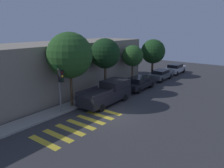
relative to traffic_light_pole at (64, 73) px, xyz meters
name	(u,v)px	position (x,y,z in m)	size (l,w,h in m)	color
ground_plane	(112,116)	(1.60, -3.37, -3.23)	(60.00, 60.00, 0.00)	#333335
sidewalk	(75,104)	(1.60, 0.65, -3.16)	(26.00, 1.62, 0.14)	gray
building_row	(43,71)	(1.60, 4.86, -0.67)	(26.00, 6.00, 5.11)	gray
crosswalk	(81,124)	(-0.92, -2.57, -3.23)	(6.57, 2.60, 0.00)	gold
traffic_light_pole	(64,73)	(0.00, 0.00, 0.00)	(2.15, 0.56, 4.71)	slate
pickup_truck	(107,93)	(3.79, -1.27, -2.29)	(5.37, 2.05, 1.89)	black
sedan_near_corner	(139,83)	(9.41, -1.27, -2.51)	(4.61, 1.83, 1.36)	black
sedan_middle	(161,74)	(14.93, -1.27, -2.53)	(4.32, 1.75, 1.30)	#4C5156
sedan_far_end	(175,68)	(19.99, -1.27, -2.49)	(4.39, 1.77, 1.38)	#B7BABF
tree_near_corner	(70,55)	(1.14, 0.49, 1.17)	(3.70, 3.70, 6.25)	#4C3823
tree_midblock	(105,54)	(5.70, 0.49, 0.88)	(2.93, 2.93, 5.59)	brown
tree_far_end	(133,56)	(10.81, 0.49, 0.14)	(2.45, 2.45, 4.61)	brown
tree_behind_truck	(153,51)	(16.02, 0.49, 0.21)	(3.23, 3.23, 5.07)	#4C3823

